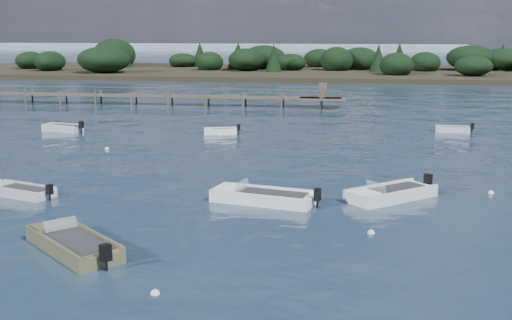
% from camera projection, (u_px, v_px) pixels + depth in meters
% --- Properties ---
extents(ground, '(400.00, 400.00, 0.00)m').
position_uv_depth(ground, '(296.00, 96.00, 82.26)').
color(ground, '#162434').
rests_on(ground, ground).
extents(dinghy_mid_white_a, '(5.59, 2.98, 1.28)m').
position_uv_depth(dinghy_mid_white_a, '(263.00, 199.00, 31.93)').
color(dinghy_mid_white_a, white).
rests_on(dinghy_mid_white_a, ground).
extents(dinghy_near_olive, '(4.99, 4.72, 1.32)m').
position_uv_depth(dinghy_near_olive, '(73.00, 247.00, 24.95)').
color(dinghy_near_olive, '#6B6747').
rests_on(dinghy_near_olive, ground).
extents(dinghy_mid_white_b, '(4.83, 4.57, 1.30)m').
position_uv_depth(dinghy_mid_white_b, '(391.00, 196.00, 32.52)').
color(dinghy_mid_white_b, white).
rests_on(dinghy_mid_white_b, ground).
extents(dinghy_mid_grey, '(4.14, 2.59, 1.03)m').
position_uv_depth(dinghy_mid_grey, '(20.00, 193.00, 33.25)').
color(dinghy_mid_grey, '#AEB3B6').
rests_on(dinghy_mid_grey, ground).
extents(tender_far_white, '(3.03, 1.62, 1.02)m').
position_uv_depth(tender_far_white, '(220.00, 132.00, 52.57)').
color(tender_far_white, white).
rests_on(tender_far_white, ground).
extents(tender_far_grey_b, '(3.09, 1.29, 1.05)m').
position_uv_depth(tender_far_grey_b, '(452.00, 131.00, 53.45)').
color(tender_far_grey_b, '#AEB3B6').
rests_on(tender_far_grey_b, ground).
extents(tender_far_grey, '(3.80, 2.06, 1.20)m').
position_uv_depth(tender_far_grey, '(63.00, 129.00, 54.03)').
color(tender_far_grey, '#AEB3B6').
rests_on(tender_far_grey, ground).
extents(buoy_a, '(0.32, 0.32, 0.32)m').
position_uv_depth(buoy_a, '(155.00, 294.00, 20.91)').
color(buoy_a, silver).
rests_on(buoy_a, ground).
extents(buoy_b, '(0.32, 0.32, 0.32)m').
position_uv_depth(buoy_b, '(371.00, 233.00, 27.11)').
color(buoy_b, silver).
rests_on(buoy_b, ground).
extents(buoy_c, '(0.32, 0.32, 0.32)m').
position_uv_depth(buoy_c, '(0.00, 182.00, 36.19)').
color(buoy_c, silver).
rests_on(buoy_c, ground).
extents(buoy_d, '(0.32, 0.32, 0.32)m').
position_uv_depth(buoy_d, '(491.00, 193.00, 33.67)').
color(buoy_d, silver).
rests_on(buoy_d, ground).
extents(buoy_e, '(0.32, 0.32, 0.32)m').
position_uv_depth(buoy_e, '(220.00, 135.00, 52.06)').
color(buoy_e, silver).
rests_on(buoy_e, ground).
extents(buoy_extra_a, '(0.32, 0.32, 0.32)m').
position_uv_depth(buoy_extra_a, '(107.00, 149.00, 46.03)').
color(buoy_extra_a, silver).
rests_on(buoy_extra_a, ground).
extents(jetty, '(64.50, 3.20, 3.40)m').
position_uv_depth(jetty, '(98.00, 95.00, 73.60)').
color(jetty, '#50443B').
rests_on(jetty, ground).
extents(far_headland, '(190.00, 40.00, 5.80)m').
position_uv_depth(far_headland, '(452.00, 65.00, 116.96)').
color(far_headland, black).
rests_on(far_headland, ground).
extents(distant_haze, '(280.00, 20.00, 2.40)m').
position_uv_depth(distant_haze, '(112.00, 50.00, 260.05)').
color(distant_haze, '#80919E').
rests_on(distant_haze, ground).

